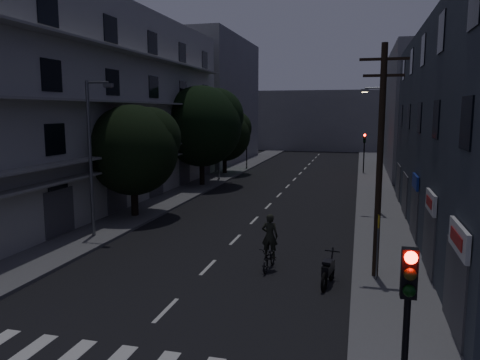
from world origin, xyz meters
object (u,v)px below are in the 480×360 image
at_px(motorcycle, 328,272).
at_px(cyclist, 270,251).
at_px(utility_pole, 380,157).
at_px(traffic_signal_near, 407,312).
at_px(bus_stop_sign, 378,236).

relative_size(motorcycle, cyclist, 0.86).
xyz_separation_m(utility_pole, motorcycle, (-1.77, -1.09, -4.34)).
bearing_deg(utility_pole, traffic_signal_near, -89.06).
distance_m(utility_pole, cyclist, 5.91).
distance_m(utility_pole, bus_stop_sign, 3.00).
relative_size(traffic_signal_near, cyclist, 1.71).
height_order(utility_pole, cyclist, utility_pole).
height_order(utility_pole, motorcycle, utility_pole).
bearing_deg(cyclist, bus_stop_sign, -3.86).
relative_size(traffic_signal_near, utility_pole, 0.46).
height_order(traffic_signal_near, cyclist, traffic_signal_near).
distance_m(traffic_signal_near, bus_stop_sign, 9.93).
height_order(traffic_signal_near, utility_pole, utility_pole).
relative_size(bus_stop_sign, cyclist, 1.05).
height_order(traffic_signal_near, bus_stop_sign, traffic_signal_near).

